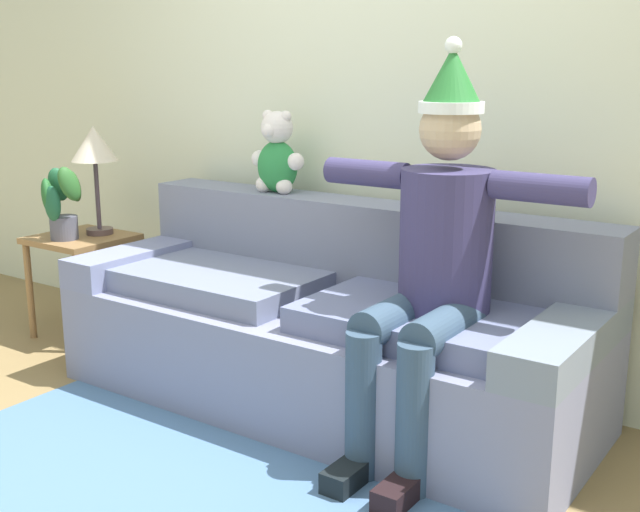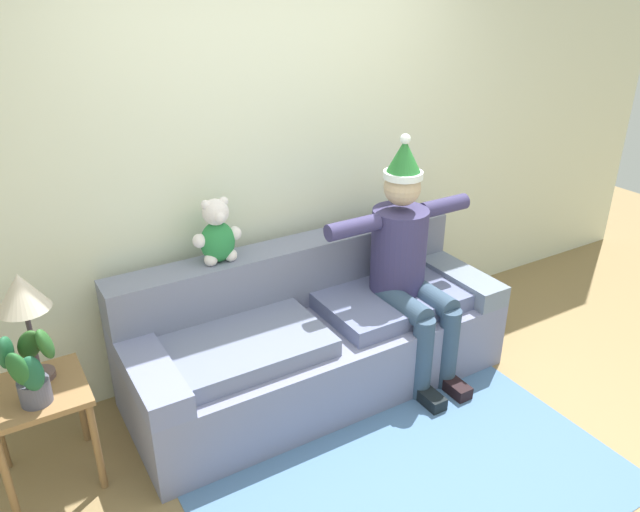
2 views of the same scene
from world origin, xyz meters
name	(u,v)px [view 2 (image 2 of 2)]	position (x,y,z in m)	size (l,w,h in m)	color
ground_plane	(418,486)	(0.00, 0.00, 0.00)	(10.00, 10.00, 0.00)	olive
back_wall	(269,151)	(0.00, 1.55, 1.35)	(7.00, 0.10, 2.70)	silver
couch	(313,335)	(0.00, 1.04, 0.33)	(2.27, 0.87, 0.83)	slate
person_seated	(408,260)	(0.57, 0.87, 0.76)	(1.02, 0.77, 1.51)	#37325C
teddy_bear	(217,234)	(-0.47, 1.30, 1.00)	(0.29, 0.17, 0.38)	#288240
side_table	(39,406)	(-1.55, 1.01, 0.45)	(0.46, 0.45, 0.54)	olive
table_lamp	(22,297)	(-1.50, 1.10, 0.99)	(0.24, 0.24, 0.57)	#53403F
potted_plant	(29,367)	(-1.55, 0.90, 0.74)	(0.27, 0.24, 0.40)	#4F5061
area_rug	(418,486)	(0.00, 0.00, 0.00)	(2.12, 1.31, 0.01)	#4A6D97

